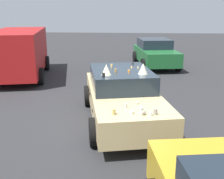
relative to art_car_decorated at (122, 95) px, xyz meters
name	(u,v)px	position (x,y,z in m)	size (l,w,h in m)	color
ground_plane	(123,120)	(-0.08, -0.02, -0.72)	(60.00, 60.00, 0.00)	#2D2D30
art_car_decorated	(122,95)	(0.00, 0.00, 0.00)	(4.74, 2.70, 1.68)	#D8BC7F
parked_van_near_left	(19,51)	(4.73, 4.87, 0.48)	(5.22, 3.03, 2.13)	#B21919
parked_sedan_behind_right	(155,53)	(7.73, -1.47, 0.03)	(4.20, 2.50, 1.47)	#1E602D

